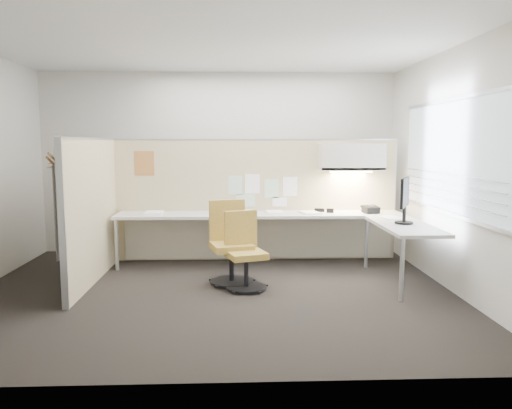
{
  "coord_description": "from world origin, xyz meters",
  "views": [
    {
      "loc": [
        0.26,
        -5.64,
        1.7
      ],
      "look_at": [
        0.52,
        0.8,
        0.91
      ],
      "focal_mm": 35.0,
      "sensor_mm": 36.0,
      "label": 1
    }
  ],
  "objects_px": {
    "chair_right": "(230,245)",
    "phone": "(370,210)",
    "monitor": "(405,198)",
    "chair_left": "(244,253)",
    "desk": "(285,224)"
  },
  "relations": [
    {
      "from": "chair_right",
      "to": "desk",
      "type": "bearing_deg",
      "value": 31.83
    },
    {
      "from": "chair_right",
      "to": "monitor",
      "type": "distance_m",
      "value": 2.2
    },
    {
      "from": "desk",
      "to": "monitor",
      "type": "xyz_separation_m",
      "value": [
        1.37,
        -0.86,
        0.45
      ]
    },
    {
      "from": "desk",
      "to": "chair_left",
      "type": "height_order",
      "value": "chair_left"
    },
    {
      "from": "chair_left",
      "to": "monitor",
      "type": "distance_m",
      "value": 2.05
    },
    {
      "from": "desk",
      "to": "chair_right",
      "type": "distance_m",
      "value": 1.08
    },
    {
      "from": "chair_right",
      "to": "monitor",
      "type": "relative_size",
      "value": 1.79
    },
    {
      "from": "desk",
      "to": "phone",
      "type": "relative_size",
      "value": 16.31
    },
    {
      "from": "monitor",
      "to": "phone",
      "type": "bearing_deg",
      "value": 35.77
    },
    {
      "from": "chair_left",
      "to": "phone",
      "type": "xyz_separation_m",
      "value": [
        1.79,
        1.11,
        0.36
      ]
    },
    {
      "from": "chair_left",
      "to": "monitor",
      "type": "xyz_separation_m",
      "value": [
        1.94,
        0.16,
        0.63
      ]
    },
    {
      "from": "chair_left",
      "to": "chair_right",
      "type": "distance_m",
      "value": 0.31
    },
    {
      "from": "chair_left",
      "to": "monitor",
      "type": "height_order",
      "value": "monitor"
    },
    {
      "from": "chair_right",
      "to": "phone",
      "type": "xyz_separation_m",
      "value": [
        1.96,
        0.86,
        0.32
      ]
    },
    {
      "from": "monitor",
      "to": "chair_right",
      "type": "bearing_deg",
      "value": 114.09
    }
  ]
}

